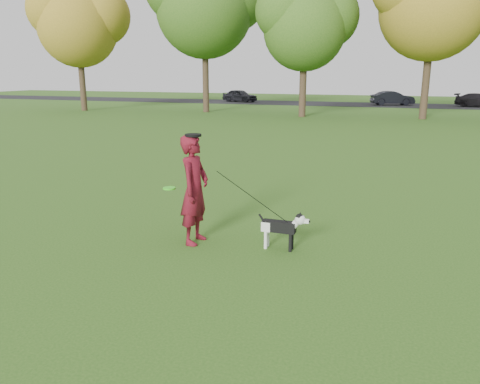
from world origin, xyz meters
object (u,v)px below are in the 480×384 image
at_px(dog, 283,226).
at_px(car_right, 480,100).
at_px(man, 194,190).
at_px(car_left, 240,96).
at_px(car_mid, 392,98).

xyz_separation_m(dog, car_right, (8.03, 39.81, 0.19)).
relative_size(man, dog, 2.13).
distance_m(dog, car_left, 42.48).
relative_size(man, car_right, 0.48).
bearing_deg(car_mid, dog, 160.40).
distance_m(man, car_left, 42.10).
xyz_separation_m(dog, car_mid, (0.55, 39.81, 0.24)).
relative_size(dog, car_left, 0.25).
height_order(man, car_mid, man).
bearing_deg(car_right, man, -177.43).
xyz_separation_m(car_left, car_right, (22.84, 0.00, -0.05)).
height_order(car_mid, car_right, car_mid).
distance_m(car_left, car_mid, 15.36).
distance_m(man, dog, 1.71).
distance_m(car_left, car_right, 22.84).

